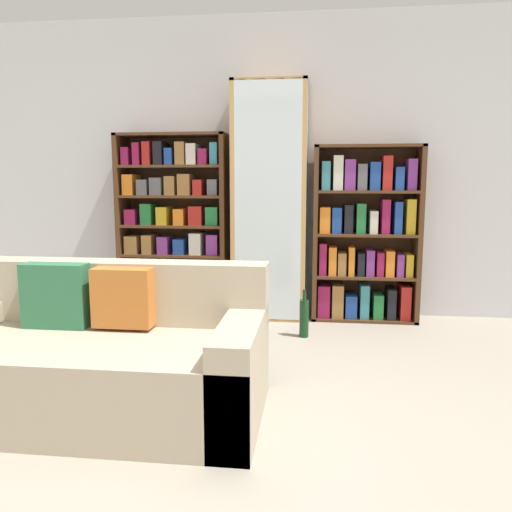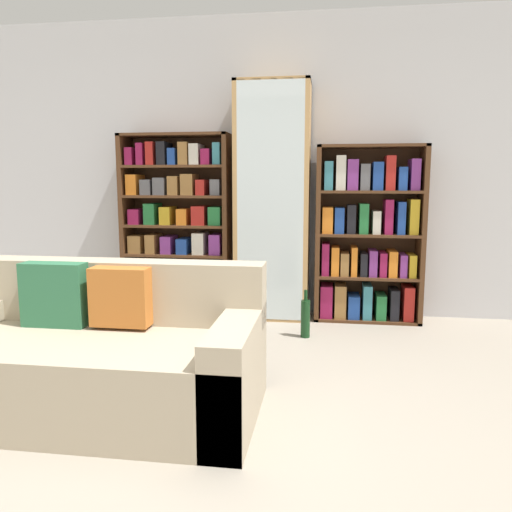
{
  "view_description": "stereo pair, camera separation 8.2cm",
  "coord_description": "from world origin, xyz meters",
  "views": [
    {
      "loc": [
        0.55,
        -1.96,
        1.22
      ],
      "look_at": [
        0.14,
        1.44,
        0.71
      ],
      "focal_mm": 35.0,
      "sensor_mm": 36.0,
      "label": 1
    },
    {
      "loc": [
        0.63,
        -1.95,
        1.22
      ],
      "look_at": [
        0.14,
        1.44,
        0.71
      ],
      "focal_mm": 35.0,
      "sensor_mm": 36.0,
      "label": 2
    }
  ],
  "objects": [
    {
      "name": "bookshelf_left",
      "position": [
        -0.74,
        2.49,
        0.8
      ],
      "size": [
        1.0,
        0.32,
        1.65
      ],
      "color": "#4C2D19",
      "rests_on": "ground"
    },
    {
      "name": "ground_plane",
      "position": [
        0.0,
        0.0,
        0.0
      ],
      "size": [
        16.0,
        16.0,
        0.0
      ],
      "primitive_type": "plane",
      "color": "gray"
    },
    {
      "name": "wine_bottle",
      "position": [
        0.48,
        1.89,
        0.16
      ],
      "size": [
        0.07,
        0.07,
        0.38
      ],
      "color": "#143819",
      "rests_on": "ground"
    },
    {
      "name": "display_cabinet",
      "position": [
        0.14,
        2.47,
        1.03
      ],
      "size": [
        0.65,
        0.36,
        2.08
      ],
      "color": "tan",
      "rests_on": "ground"
    },
    {
      "name": "couch",
      "position": [
        -0.58,
        0.47,
        0.28
      ],
      "size": [
        1.73,
        0.85,
        0.78
      ],
      "color": "tan",
      "rests_on": "ground"
    },
    {
      "name": "wall_back",
      "position": [
        0.0,
        2.69,
        1.35
      ],
      "size": [
        6.93,
        0.06,
        2.7
      ],
      "color": "silver",
      "rests_on": "ground"
    },
    {
      "name": "bookshelf_right",
      "position": [
        0.98,
        2.49,
        0.73
      ],
      "size": [
        0.92,
        0.32,
        1.53
      ],
      "color": "#4C2D19",
      "rests_on": "ground"
    }
  ]
}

